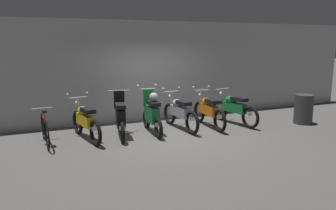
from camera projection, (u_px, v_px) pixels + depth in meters
name	position (u px, v px, depth m)	size (l,w,h in m)	color
ground_plane	(174.00, 136.00, 8.80)	(80.00, 80.00, 0.00)	#565451
back_wall	(146.00, 71.00, 10.49)	(16.00, 0.30, 3.11)	#ADADB2
motorbike_slot_0	(85.00, 121.00, 8.39)	(0.62, 1.93, 1.15)	black
motorbike_slot_1	(120.00, 117.00, 8.68)	(0.57, 1.67, 1.18)	black
motorbike_slot_2	(152.00, 113.00, 8.99)	(0.59, 1.68, 1.29)	black
motorbike_slot_3	(180.00, 112.00, 9.42)	(0.59, 1.95, 1.15)	black
motorbike_slot_4	(209.00, 110.00, 9.67)	(0.59, 1.95, 1.15)	black
motorbike_slot_5	(234.00, 108.00, 10.01)	(0.60, 1.93, 1.03)	black
bicycle	(45.00, 130.00, 8.03)	(0.50, 1.73, 0.89)	black
trash_bin	(303.00, 109.00, 10.06)	(0.55, 0.55, 0.89)	#38383D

